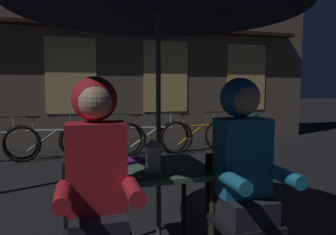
{
  "coord_description": "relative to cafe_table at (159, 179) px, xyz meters",
  "views": [
    {
      "loc": [
        -0.57,
        -2.24,
        1.33
      ],
      "look_at": [
        0.0,
        -0.26,
        1.13
      ],
      "focal_mm": 33.25,
      "sensor_mm": 36.0,
      "label": 1
    }
  ],
  "objects": [
    {
      "name": "lantern",
      "position": [
        -0.07,
        -0.12,
        0.22
      ],
      "size": [
        0.11,
        0.11,
        0.23
      ],
      "color": "white",
      "rests_on": "cafe_table"
    },
    {
      "name": "bicycle_third",
      "position": [
        -1.11,
        3.86,
        -0.29
      ],
      "size": [
        1.66,
        0.34,
        0.84
      ],
      "color": "black",
      "rests_on": "ground_plane"
    },
    {
      "name": "bicycle_fourth",
      "position": [
        -0.15,
        3.84,
        -0.29
      ],
      "size": [
        1.66,
        0.38,
        0.84
      ],
      "color": "black",
      "rests_on": "ground_plane"
    },
    {
      "name": "bicycle_furthest",
      "position": [
        1.78,
        3.77,
        -0.29
      ],
      "size": [
        1.68,
        0.08,
        0.84
      ],
      "color": "black",
      "rests_on": "ground_plane"
    },
    {
      "name": "chair_right",
      "position": [
        0.48,
        -0.37,
        -0.15
      ],
      "size": [
        0.4,
        0.4,
        0.87
      ],
      "color": "black",
      "rests_on": "ground_plane"
    },
    {
      "name": "bicycle_fifth",
      "position": [
        0.81,
        3.76,
        -0.29
      ],
      "size": [
        1.67,
        0.28,
        0.84
      ],
      "color": "black",
      "rests_on": "ground_plane"
    },
    {
      "name": "book",
      "position": [
        -0.17,
        0.18,
        0.11
      ],
      "size": [
        0.24,
        0.21,
        0.02
      ],
      "primitive_type": "cube",
      "rotation": [
        0.0,
        0.0,
        0.44
      ],
      "color": "#661E7A",
      "rests_on": "cafe_table"
    },
    {
      "name": "potted_plant",
      "position": [
        2.97,
        3.9,
        -0.09
      ],
      "size": [
        0.6,
        0.6,
        0.92
      ],
      "color": "brown",
      "rests_on": "ground_plane"
    },
    {
      "name": "shopfront_building",
      "position": [
        0.38,
        5.4,
        2.45
      ],
      "size": [
        10.0,
        0.93,
        6.2
      ],
      "color": "#6B5B4C",
      "rests_on": "ground_plane"
    },
    {
      "name": "person_left_hooded",
      "position": [
        -0.48,
        -0.43,
        0.21
      ],
      "size": [
        0.45,
        0.56,
        1.4
      ],
      "color": "black",
      "rests_on": "ground_plane"
    },
    {
      "name": "chair_left",
      "position": [
        -0.48,
        -0.37,
        -0.15
      ],
      "size": [
        0.4,
        0.4,
        0.87
      ],
      "color": "black",
      "rests_on": "ground_plane"
    },
    {
      "name": "cafe_table",
      "position": [
        0.0,
        0.0,
        0.0
      ],
      "size": [
        0.72,
        0.72,
        0.74
      ],
      "color": "#42664C",
      "rests_on": "ground_plane"
    },
    {
      "name": "person_right_hooded",
      "position": [
        0.48,
        -0.43,
        0.21
      ],
      "size": [
        0.45,
        0.56,
        1.4
      ],
      "color": "black",
      "rests_on": "ground_plane"
    }
  ]
}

